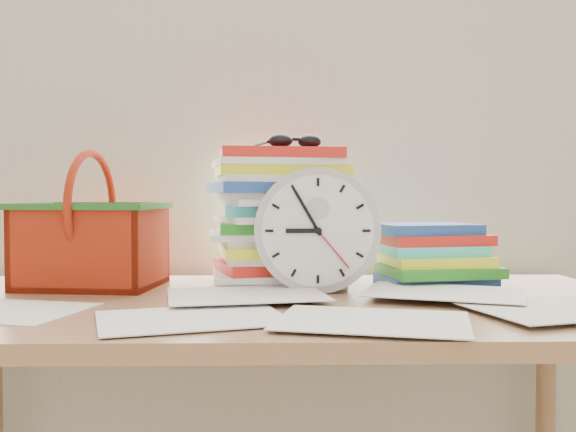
{
  "coord_description": "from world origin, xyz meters",
  "views": [
    {
      "loc": [
        0.01,
        0.41,
        0.95
      ],
      "look_at": [
        0.03,
        1.6,
        0.91
      ],
      "focal_mm": 40.0,
      "sensor_mm": 36.0,
      "label": 1
    }
  ],
  "objects_px": {
    "clock": "(317,230)",
    "basket": "(92,220)",
    "book_stack": "(432,255)",
    "paper_stack": "(282,217)",
    "desk": "(271,339)"
  },
  "relations": [
    {
      "from": "clock",
      "to": "basket",
      "type": "bearing_deg",
      "value": 170.04
    },
    {
      "from": "basket",
      "to": "book_stack",
      "type": "bearing_deg",
      "value": 8.41
    },
    {
      "from": "paper_stack",
      "to": "basket",
      "type": "bearing_deg",
      "value": -172.79
    },
    {
      "from": "desk",
      "to": "basket",
      "type": "distance_m",
      "value": 0.47
    },
    {
      "from": "desk",
      "to": "paper_stack",
      "type": "bearing_deg",
      "value": 83.72
    },
    {
      "from": "clock",
      "to": "book_stack",
      "type": "relative_size",
      "value": 0.96
    },
    {
      "from": "book_stack",
      "to": "basket",
      "type": "height_order",
      "value": "basket"
    },
    {
      "from": "book_stack",
      "to": "paper_stack",
      "type": "bearing_deg",
      "value": 173.28
    },
    {
      "from": "desk",
      "to": "clock",
      "type": "distance_m",
      "value": 0.23
    },
    {
      "from": "clock",
      "to": "desk",
      "type": "bearing_deg",
      "value": -137.75
    },
    {
      "from": "basket",
      "to": "desk",
      "type": "bearing_deg",
      "value": -16.34
    },
    {
      "from": "paper_stack",
      "to": "desk",
      "type": "bearing_deg",
      "value": -96.28
    },
    {
      "from": "desk",
      "to": "basket",
      "type": "bearing_deg",
      "value": 156.26
    },
    {
      "from": "book_stack",
      "to": "basket",
      "type": "bearing_deg",
      "value": -178.99
    },
    {
      "from": "desk",
      "to": "clock",
      "type": "height_order",
      "value": "clock"
    }
  ]
}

